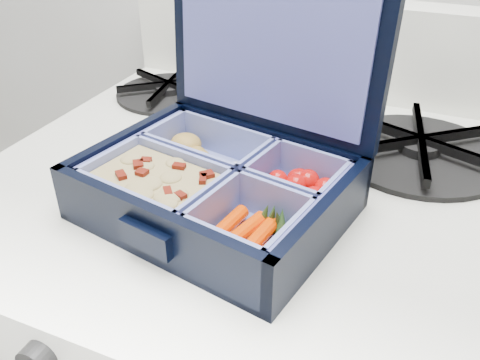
% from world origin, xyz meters
% --- Properties ---
extents(bento_box, '(0.27, 0.23, 0.06)m').
position_xyz_m(bento_box, '(-0.50, 1.60, 0.88)').
color(bento_box, black).
rests_on(bento_box, stove).
extents(burner_grate, '(0.25, 0.25, 0.03)m').
position_xyz_m(burner_grate, '(-0.33, 1.79, 0.87)').
color(burner_grate, black).
rests_on(burner_grate, stove).
extents(burner_grate_rear, '(0.20, 0.20, 0.02)m').
position_xyz_m(burner_grate_rear, '(-0.69, 1.84, 0.86)').
color(burner_grate_rear, black).
rests_on(burner_grate_rear, stove).
extents(fork, '(0.14, 0.18, 0.01)m').
position_xyz_m(fork, '(-0.46, 1.73, 0.86)').
color(fork, silver).
rests_on(fork, stove).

